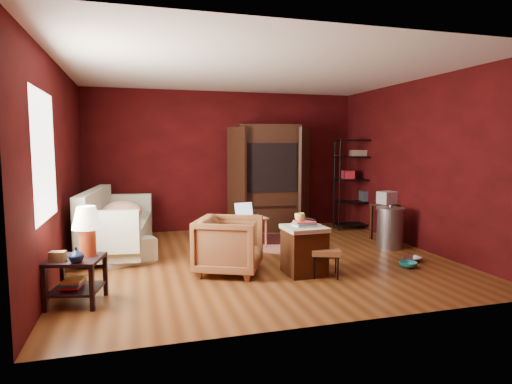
% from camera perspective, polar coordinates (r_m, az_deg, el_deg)
% --- Properties ---
extents(room, '(5.54, 5.04, 2.84)m').
position_cam_1_polar(room, '(6.34, 0.18, 3.41)').
color(room, brown).
rests_on(room, ground).
extents(sofa, '(0.96, 1.95, 0.73)m').
position_cam_1_polar(sofa, '(7.22, -17.84, -4.84)').
color(sofa, beige).
rests_on(sofa, ground).
extents(armchair, '(1.03, 1.06, 0.84)m').
position_cam_1_polar(armchair, '(5.79, -3.58, -6.71)').
color(armchair, black).
rests_on(armchair, ground).
extents(pet_bowl_steel, '(0.26, 0.08, 0.26)m').
position_cam_1_polar(pet_bowl_steel, '(6.82, 20.20, -7.59)').
color(pet_bowl_steel, '#A9ABAF').
rests_on(pet_bowl_steel, ground).
extents(pet_bowl_turquoise, '(0.26, 0.12, 0.25)m').
position_cam_1_polar(pet_bowl_turquoise, '(6.46, 19.61, -8.37)').
color(pet_bowl_turquoise, '#29B3C1').
rests_on(pet_bowl_turquoise, ground).
extents(vase, '(0.21, 0.21, 0.15)m').
position_cam_1_polar(vase, '(4.83, -22.86, -7.79)').
color(vase, '#0C193E').
rests_on(vase, side_table).
extents(mug, '(0.16, 0.14, 0.13)m').
position_cam_1_polar(mug, '(5.68, 5.86, -3.20)').
color(mug, '#FFF67C').
rests_on(mug, hamper).
extents(side_table, '(0.63, 0.63, 1.05)m').
position_cam_1_polar(side_table, '(5.05, -22.23, -6.59)').
color(side_table, black).
rests_on(side_table, ground).
extents(sofa_cushions, '(1.13, 2.31, 0.93)m').
position_cam_1_polar(sofa_cushions, '(7.21, -18.33, -4.15)').
color(sofa_cushions, beige).
rests_on(sofa_cushions, sofa).
extents(hamper, '(0.54, 0.54, 0.74)m').
position_cam_1_polar(hamper, '(5.78, 6.44, -7.58)').
color(hamper, '#492410').
rests_on(hamper, ground).
extents(footstool, '(0.48, 0.48, 0.38)m').
position_cam_1_polar(footstool, '(5.72, 9.28, -7.89)').
color(footstool, black).
rests_on(footstool, ground).
extents(rug_round, '(1.40, 1.40, 0.01)m').
position_cam_1_polar(rug_round, '(7.46, 4.52, -7.03)').
color(rug_round, '#F4E1CB').
rests_on(rug_round, ground).
extents(rug_oriental, '(1.45, 1.14, 0.01)m').
position_cam_1_polar(rug_oriental, '(7.86, 2.56, -6.26)').
color(rug_oriental, '#4A1316').
rests_on(rug_oriental, ground).
extents(laptop_desk, '(0.68, 0.57, 0.74)m').
position_cam_1_polar(laptop_desk, '(7.19, -1.19, -3.82)').
color(laptop_desk, '#D57861').
rests_on(laptop_desk, ground).
extents(tv_armoire, '(1.67, 0.99, 2.13)m').
position_cam_1_polar(tv_armoire, '(8.63, 1.65, 2.18)').
color(tv_armoire, black).
rests_on(tv_armoire, ground).
extents(wire_shelving, '(0.95, 0.54, 1.84)m').
position_cam_1_polar(wire_shelving, '(8.99, 13.45, 1.54)').
color(wire_shelving, black).
rests_on(wire_shelving, ground).
extents(small_stand, '(0.54, 0.54, 0.89)m').
position_cam_1_polar(small_stand, '(8.10, 17.09, -1.52)').
color(small_stand, black).
rests_on(small_stand, ground).
extents(trash_can, '(0.50, 0.50, 0.74)m').
position_cam_1_polar(trash_can, '(7.51, 17.43, -4.56)').
color(trash_can, gray).
rests_on(trash_can, ground).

